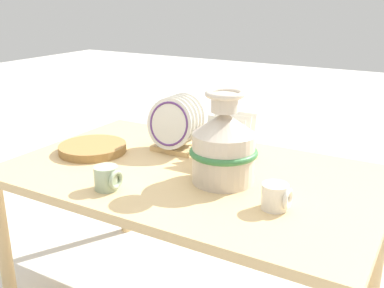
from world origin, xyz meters
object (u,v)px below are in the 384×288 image
Objects in this scene: mug_cream_glaze at (276,197)px; dish_rack_square_plates at (230,146)px; mug_sage_glaze at (107,178)px; wicker_charger_stack at (93,148)px; ceramic_vase at (224,145)px; dish_rack_round_plates at (175,127)px.

dish_rack_square_plates is at bearing 133.72° from mug_cream_glaze.
mug_sage_glaze is (-0.57, -0.15, 0.00)m from mug_cream_glaze.
dish_rack_square_plates is 0.66× the size of wicker_charger_stack.
ceramic_vase is 0.65m from wicker_charger_stack.
ceramic_vase reaches higher than dish_rack_round_plates.
mug_cream_glaze is at bearing 15.10° from mug_sage_glaze.
mug_sage_glaze is at bearing -139.94° from ceramic_vase.
dish_rack_square_plates reaches higher than mug_sage_glaze.
ceramic_vase is at bearing 154.80° from mug_cream_glaze.
ceramic_vase is 1.16× the size of wicker_charger_stack.
wicker_charger_stack is (-0.56, -0.22, -0.04)m from dish_rack_square_plates.
dish_rack_square_plates is at bearing 109.37° from ceramic_vase.
ceramic_vase reaches higher than dish_rack_square_plates.
dish_rack_square_plates is at bearing 63.96° from mug_sage_glaze.
mug_cream_glaze is at bearing -7.60° from wicker_charger_stack.
mug_cream_glaze is 0.59m from mug_sage_glaze.
dish_rack_round_plates is 0.48m from mug_sage_glaze.
mug_sage_glaze is (0.31, -0.27, 0.02)m from wicker_charger_stack.
wicker_charger_stack is at bearing 179.86° from ceramic_vase.
mug_cream_glaze is at bearing -46.28° from dish_rack_square_plates.
wicker_charger_stack is (-0.63, 0.00, -0.12)m from ceramic_vase.
dish_rack_round_plates is 1.26× the size of dish_rack_square_plates.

